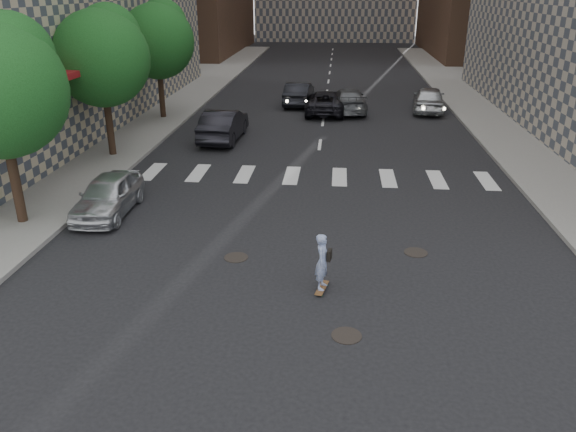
% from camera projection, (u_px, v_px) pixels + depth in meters
% --- Properties ---
extents(ground, '(160.00, 160.00, 0.00)m').
position_uv_depth(ground, '(301.00, 280.00, 15.20)').
color(ground, black).
rests_on(ground, ground).
extents(sidewalk_left, '(13.00, 80.00, 0.15)m').
position_uv_depth(sidewalk_left, '(90.00, 113.00, 34.77)').
color(sidewalk_left, gray).
rests_on(sidewalk_left, ground).
extents(sidewalk_right, '(13.00, 80.00, 0.15)m').
position_uv_depth(sidewalk_right, '(574.00, 122.00, 32.40)').
color(sidewalk_right, gray).
rests_on(sidewalk_right, ground).
extents(tree_a, '(4.20, 4.20, 6.60)m').
position_uv_depth(tree_a, '(0.00, 83.00, 17.08)').
color(tree_a, '#382619').
rests_on(tree_a, sidewalk_left).
extents(tree_b, '(4.20, 4.20, 6.60)m').
position_uv_depth(tree_b, '(103.00, 53.00, 24.45)').
color(tree_b, '#382619').
rests_on(tree_b, sidewalk_left).
extents(tree_c, '(4.20, 4.20, 6.60)m').
position_uv_depth(tree_c, '(158.00, 38.00, 31.82)').
color(tree_c, '#382619').
rests_on(tree_c, sidewalk_left).
extents(manhole_a, '(0.70, 0.70, 0.02)m').
position_uv_depth(manhole_a, '(347.00, 336.00, 12.80)').
color(manhole_a, black).
rests_on(manhole_a, ground).
extents(manhole_b, '(0.70, 0.70, 0.02)m').
position_uv_depth(manhole_b, '(236.00, 257.00, 16.46)').
color(manhole_b, black).
rests_on(manhole_b, ground).
extents(manhole_c, '(0.70, 0.70, 0.02)m').
position_uv_depth(manhole_c, '(416.00, 252.00, 16.77)').
color(manhole_c, black).
rests_on(manhole_c, ground).
extents(skateboarder, '(0.48, 0.83, 1.61)m').
position_uv_depth(skateboarder, '(323.00, 262.00, 14.39)').
color(skateboarder, brown).
rests_on(skateboarder, ground).
extents(silver_sedan, '(1.68, 4.02, 1.36)m').
position_uv_depth(silver_sedan, '(108.00, 195.00, 19.40)').
color(silver_sedan, silver).
rests_on(silver_sedan, ground).
extents(traffic_car_a, '(1.85, 4.87, 1.59)m').
position_uv_depth(traffic_car_a, '(224.00, 125.00, 28.64)').
color(traffic_car_a, black).
rests_on(traffic_car_a, ground).
extents(traffic_car_b, '(2.47, 5.15, 1.45)m').
position_uv_depth(traffic_car_b, '(348.00, 100.00, 35.06)').
color(traffic_car_b, '#515357').
rests_on(traffic_car_b, ground).
extents(traffic_car_c, '(2.46, 5.08, 1.39)m').
position_uv_depth(traffic_car_c, '(326.00, 102.00, 34.71)').
color(traffic_car_c, black).
rests_on(traffic_car_c, ground).
extents(traffic_car_d, '(2.44, 4.90, 1.60)m').
position_uv_depth(traffic_car_d, '(429.00, 99.00, 35.13)').
color(traffic_car_d, '#B3B6BA').
rests_on(traffic_car_d, ground).
extents(traffic_car_e, '(1.84, 4.63, 1.50)m').
position_uv_depth(traffic_car_e, '(299.00, 94.00, 37.15)').
color(traffic_car_e, black).
rests_on(traffic_car_e, ground).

